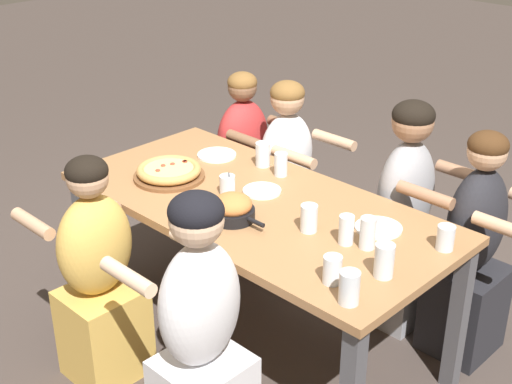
# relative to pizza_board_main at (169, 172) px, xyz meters

# --- Properties ---
(ground_plane) EXTENTS (18.00, 18.00, 0.00)m
(ground_plane) POSITION_rel_pizza_board_main_xyz_m (0.49, 0.11, -0.82)
(ground_plane) COLOR #423833
(ground_plane) RESTS_ON ground
(dining_table) EXTENTS (1.89, 0.91, 0.79)m
(dining_table) POSITION_rel_pizza_board_main_xyz_m (0.49, 0.11, -0.12)
(dining_table) COLOR #996B42
(dining_table) RESTS_ON ground
(pizza_board_main) EXTENTS (0.36, 0.36, 0.07)m
(pizza_board_main) POSITION_rel_pizza_board_main_xyz_m (0.00, 0.00, 0.00)
(pizza_board_main) COLOR brown
(pizza_board_main) RESTS_ON dining_table
(skillet_bowl) EXTENTS (0.29, 0.20, 0.12)m
(skillet_bowl) POSITION_rel_pizza_board_main_xyz_m (0.54, -0.08, 0.02)
(skillet_bowl) COLOR black
(skillet_bowl) RESTS_ON dining_table
(empty_plate_a) EXTENTS (0.21, 0.21, 0.02)m
(empty_plate_a) POSITION_rel_pizza_board_main_xyz_m (-0.04, 0.36, -0.03)
(empty_plate_a) COLOR white
(empty_plate_a) RESTS_ON dining_table
(empty_plate_b) EXTENTS (0.21, 0.21, 0.02)m
(empty_plate_b) POSITION_rel_pizza_board_main_xyz_m (1.06, 0.29, -0.03)
(empty_plate_b) COLOR white
(empty_plate_b) RESTS_ON dining_table
(empty_plate_c) EXTENTS (0.18, 0.18, 0.02)m
(empty_plate_c) POSITION_rel_pizza_board_main_xyz_m (0.44, 0.21, -0.03)
(empty_plate_c) COLOR white
(empty_plate_c) RESTS_ON dining_table
(cocktail_glass_blue) EXTENTS (0.07, 0.07, 0.12)m
(cocktail_glass_blue) POSITION_rel_pizza_board_main_xyz_m (0.34, 0.08, 0.01)
(cocktail_glass_blue) COLOR silver
(cocktail_glass_blue) RESTS_ON dining_table
(drinking_glass_a) EXTENTS (0.08, 0.08, 0.13)m
(drinking_glass_a) POSITION_rel_pizza_board_main_xyz_m (0.23, 0.44, 0.02)
(drinking_glass_a) COLOR silver
(drinking_glass_a) RESTS_ON dining_table
(drinking_glass_b) EXTENTS (0.07, 0.07, 0.11)m
(drinking_glass_b) POSITION_rel_pizza_board_main_xyz_m (1.18, -0.18, 0.02)
(drinking_glass_b) COLOR silver
(drinking_glass_b) RESTS_ON dining_table
(drinking_glass_c) EXTENTS (0.07, 0.07, 0.12)m
(drinking_glass_c) POSITION_rel_pizza_board_main_xyz_m (0.38, 0.41, 0.02)
(drinking_glass_c) COLOR silver
(drinking_glass_c) RESTS_ON dining_table
(drinking_glass_d) EXTENTS (0.08, 0.08, 0.14)m
(drinking_glass_d) POSITION_rel_pizza_board_main_xyz_m (1.29, -0.00, 0.03)
(drinking_glass_d) COLOR silver
(drinking_glass_d) RESTS_ON dining_table
(drinking_glass_e) EXTENTS (0.07, 0.07, 0.11)m
(drinking_glass_e) POSITION_rel_pizza_board_main_xyz_m (1.35, 0.34, 0.01)
(drinking_glass_e) COLOR silver
(drinking_glass_e) RESTS_ON dining_table
(drinking_glass_f) EXTENTS (0.08, 0.08, 0.13)m
(drinking_glass_f) POSITION_rel_pizza_board_main_xyz_m (1.31, -0.24, 0.03)
(drinking_glass_f) COLOR silver
(drinking_glass_f) RESTS_ON dining_table
(drinking_glass_g) EXTENTS (0.06, 0.06, 0.13)m
(drinking_glass_g) POSITION_rel_pizza_board_main_xyz_m (1.03, 0.10, 0.03)
(drinking_glass_g) COLOR silver
(drinking_glass_g) RESTS_ON dining_table
(drinking_glass_h) EXTENTS (0.07, 0.07, 0.12)m
(drinking_glass_h) POSITION_rel_pizza_board_main_xyz_m (0.85, 0.07, 0.02)
(drinking_glass_h) COLOR silver
(drinking_glass_h) RESTS_ON dining_table
(drinking_glass_i) EXTENTS (0.07, 0.07, 0.14)m
(drinking_glass_i) POSITION_rel_pizza_board_main_xyz_m (1.12, 0.13, 0.04)
(drinking_glass_i) COLOR silver
(drinking_glass_i) RESTS_ON dining_table
(diner_far_midleft) EXTENTS (0.51, 0.40, 1.14)m
(diner_far_midleft) POSITION_rel_pizza_board_main_xyz_m (0.08, 0.79, -0.30)
(diner_far_midleft) COLOR silver
(diner_far_midleft) RESTS_ON ground
(diner_far_left) EXTENTS (0.51, 0.40, 1.11)m
(diner_far_left) POSITION_rel_pizza_board_main_xyz_m (-0.27, 0.79, -0.32)
(diner_far_left) COLOR #B22D2D
(diner_far_left) RESTS_ON ground
(diner_far_midright) EXTENTS (0.51, 0.40, 1.21)m
(diner_far_midright) POSITION_rel_pizza_board_main_xyz_m (0.88, 0.79, -0.26)
(diner_far_midright) COLOR #99999E
(diner_far_midright) RESTS_ON ground
(diner_near_midleft) EXTENTS (0.51, 0.40, 1.12)m
(diner_near_midleft) POSITION_rel_pizza_board_main_xyz_m (0.16, -0.56, -0.31)
(diner_near_midleft) COLOR gold
(diner_near_midleft) RESTS_ON ground
(diner_far_right) EXTENTS (0.51, 0.40, 1.16)m
(diner_far_right) POSITION_rel_pizza_board_main_xyz_m (1.27, 0.79, -0.30)
(diner_far_right) COLOR #232328
(diner_far_right) RESTS_ON ground
(diner_near_midright) EXTENTS (0.51, 0.40, 1.19)m
(diner_near_midright) POSITION_rel_pizza_board_main_xyz_m (0.85, -0.56, -0.27)
(diner_near_midright) COLOR silver
(diner_near_midright) RESTS_ON ground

